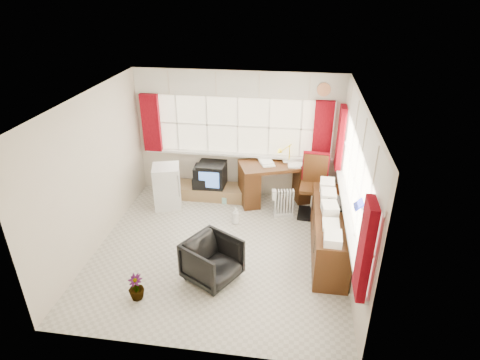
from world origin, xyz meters
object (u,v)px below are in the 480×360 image
object	(u,v)px
credenza	(329,231)
desk	(276,180)
desk_lamp	(290,149)
radiator	(284,205)
tv_bench	(209,191)
crt_tv	(212,174)
office_chair	(212,260)
mini_fridge	(167,186)
task_chair	(314,182)

from	to	relation	value
credenza	desk	bearing A→B (deg)	120.85
desk_lamp	radiator	distance (m)	1.09
tv_bench	desk_lamp	bearing A→B (deg)	6.07
credenza	crt_tv	bearing A→B (deg)	144.99
desk_lamp	tv_bench	bearing A→B (deg)	-173.93
office_chair	crt_tv	world-z (taller)	crt_tv
credenza	tv_bench	world-z (taller)	credenza
mini_fridge	radiator	bearing A→B (deg)	-1.31
desk_lamp	credenza	world-z (taller)	desk_lamp
crt_tv	desk	bearing A→B (deg)	1.29
crt_tv	mini_fridge	world-z (taller)	mini_fridge
desk	mini_fridge	xyz separation A→B (m)	(-2.05, -0.52, -0.03)
crt_tv	radiator	bearing A→B (deg)	-20.27
desk	mini_fridge	size ratio (longest dim) A/B	1.84
task_chair	mini_fridge	distance (m)	2.78
office_chair	crt_tv	distance (m)	2.51
desk	credenza	distance (m)	1.85
crt_tv	task_chair	bearing A→B (deg)	-9.19
office_chair	crt_tv	xyz separation A→B (m)	(-0.52, 2.45, 0.17)
desk	crt_tv	size ratio (longest dim) A/B	2.83
radiator	tv_bench	size ratio (longest dim) A/B	0.38
desk	office_chair	bearing A→B (deg)	-106.95
desk_lamp	office_chair	xyz separation A→B (m)	(-0.99, -2.58, -0.74)
radiator	crt_tv	bearing A→B (deg)	159.73
desk_lamp	credenza	distance (m)	1.95
radiator	task_chair	bearing A→B (deg)	22.63
office_chair	radiator	size ratio (longest dim) A/B	1.33
desk_lamp	mini_fridge	bearing A→B (deg)	-164.74
desk	radiator	world-z (taller)	desk
task_chair	mini_fridge	bearing A→B (deg)	-176.53
task_chair	credenza	world-z (taller)	task_chair
radiator	credenza	size ratio (longest dim) A/B	0.27
radiator	mini_fridge	size ratio (longest dim) A/B	0.64
desk_lamp	mini_fridge	xyz separation A→B (m)	(-2.28, -0.62, -0.65)
desk	desk_lamp	xyz separation A→B (m)	(0.23, 0.10, 0.62)
task_chair	office_chair	world-z (taller)	task_chair
office_chair	mini_fridge	bearing A→B (deg)	63.43
task_chair	office_chair	distance (m)	2.61
radiator	credenza	distance (m)	1.27
desk	crt_tv	bearing A→B (deg)	-178.71
office_chair	desk	bearing A→B (deg)	13.14
radiator	tv_bench	distance (m)	1.61
desk_lamp	desk	bearing A→B (deg)	-156.00
desk	tv_bench	bearing A→B (deg)	-177.28
mini_fridge	credenza	bearing A→B (deg)	-19.57
task_chair	crt_tv	xyz separation A→B (m)	(-1.99, 0.32, -0.14)
task_chair	mini_fridge	world-z (taller)	task_chair
credenza	mini_fridge	distance (m)	3.18
office_chair	credenza	distance (m)	1.93
desk_lamp	crt_tv	distance (m)	1.62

